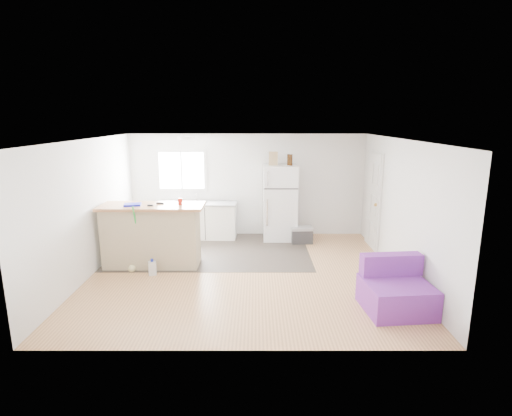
{
  "coord_description": "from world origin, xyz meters",
  "views": [
    {
      "loc": [
        0.2,
        -6.83,
        2.75
      ],
      "look_at": [
        0.2,
        0.7,
        1.05
      ],
      "focal_mm": 28.0,
      "sensor_mm": 36.0,
      "label": 1
    }
  ],
  "objects": [
    {
      "name": "refrigerator",
      "position": [
        0.75,
        2.13,
        0.86
      ],
      "size": [
        0.76,
        0.73,
        1.72
      ],
      "rotation": [
        0.0,
        0.0,
        0.0
      ],
      "color": "white",
      "rests_on": "floor"
    },
    {
      "name": "bottle_left",
      "position": [
        0.97,
        2.02,
        1.85
      ],
      "size": [
        0.09,
        0.09,
        0.25
      ],
      "primitive_type": "cylinder",
      "rotation": [
        0.0,
        0.0,
        -0.26
      ],
      "color": "#351D09",
      "rests_on": "refrigerator"
    },
    {
      "name": "peninsula",
      "position": [
        -1.77,
        0.4,
        0.6
      ],
      "size": [
        1.92,
        0.74,
        1.18
      ],
      "rotation": [
        0.0,
        0.0,
        -0.0
      ],
      "color": "tan",
      "rests_on": "floor"
    },
    {
      "name": "red_cup",
      "position": [
        -1.21,
        0.42,
        1.24
      ],
      "size": [
        0.1,
        0.1,
        0.12
      ],
      "primitive_type": "cylinder",
      "rotation": [
        0.0,
        0.0,
        0.26
      ],
      "color": "red",
      "rests_on": "peninsula"
    },
    {
      "name": "mop",
      "position": [
        -2.05,
        0.09,
        0.23
      ],
      "size": [
        0.21,
        0.35,
        1.24
      ],
      "rotation": [
        0.0,
        0.0,
        -0.08
      ],
      "color": "green",
      "rests_on": "floor"
    },
    {
      "name": "kitchen_cabinets",
      "position": [
        -1.19,
        2.21,
        0.43
      ],
      "size": [
        1.9,
        0.65,
        1.11
      ],
      "rotation": [
        0.0,
        0.0,
        -0.03
      ],
      "color": "white",
      "rests_on": "floor"
    },
    {
      "name": "ceiling_fixture",
      "position": [
        -1.2,
        1.2,
        2.36
      ],
      "size": [
        0.3,
        0.3,
        0.07
      ],
      "primitive_type": "cylinder",
      "color": "white",
      "rests_on": "ceiling"
    },
    {
      "name": "tool_a",
      "position": [
        -1.6,
        0.48,
        1.19
      ],
      "size": [
        0.15,
        0.08,
        0.03
      ],
      "primitive_type": "cube",
      "rotation": [
        0.0,
        0.0,
        -0.2
      ],
      "color": "black",
      "rests_on": "peninsula"
    },
    {
      "name": "interior_door",
      "position": [
        2.72,
        1.55,
        1.02
      ],
      "size": [
        0.11,
        0.92,
        2.1
      ],
      "color": "white",
      "rests_on": "right_wall"
    },
    {
      "name": "vinyl_zone",
      "position": [
        -0.73,
        1.25,
        0.0
      ],
      "size": [
        4.05,
        2.5,
        0.0
      ],
      "primitive_type": "cube",
      "color": "#312925",
      "rests_on": "floor"
    },
    {
      "name": "blue_tray",
      "position": [
        -2.08,
        0.34,
        1.2
      ],
      "size": [
        0.34,
        0.27,
        0.04
      ],
      "primitive_type": "cube",
      "rotation": [
        0.0,
        0.0,
        0.19
      ],
      "color": "#151ACA",
      "rests_on": "peninsula"
    },
    {
      "name": "cardboard_box",
      "position": [
        0.58,
        2.09,
        1.87
      ],
      "size": [
        0.21,
        0.11,
        0.3
      ],
      "primitive_type": "cube",
      "rotation": [
        0.0,
        0.0,
        -0.06
      ],
      "color": "tan",
      "rests_on": "refrigerator"
    },
    {
      "name": "purple_seat",
      "position": [
        2.24,
        -1.41,
        0.28
      ],
      "size": [
        1.0,
        0.95,
        0.76
      ],
      "rotation": [
        0.0,
        0.0,
        0.09
      ],
      "color": "#792E98",
      "rests_on": "floor"
    },
    {
      "name": "cleaner_jug",
      "position": [
        -1.66,
        -0.11,
        0.13
      ],
      "size": [
        0.16,
        0.13,
        0.3
      ],
      "rotation": [
        0.0,
        0.0,
        0.3
      ],
      "color": "silver",
      "rests_on": "floor"
    },
    {
      "name": "window",
      "position": [
        -1.55,
        2.49,
        1.55
      ],
      "size": [
        1.18,
        0.06,
        0.98
      ],
      "color": "white",
      "rests_on": "back_wall"
    },
    {
      "name": "bottle_right",
      "position": [
        0.92,
        2.07,
        1.85
      ],
      "size": [
        0.07,
        0.07,
        0.25
      ],
      "primitive_type": "cylinder",
      "rotation": [
        0.0,
        0.0,
        0.04
      ],
      "color": "#351D09",
      "rests_on": "refrigerator"
    },
    {
      "name": "cooler",
      "position": [
        1.23,
        1.8,
        0.19
      ],
      "size": [
        0.5,
        0.36,
        0.37
      ],
      "rotation": [
        0.0,
        0.0,
        0.06
      ],
      "color": "#303032",
      "rests_on": "floor"
    },
    {
      "name": "tool_b",
      "position": [
        -1.74,
        0.29,
        1.19
      ],
      "size": [
        0.1,
        0.05,
        0.03
      ],
      "primitive_type": "cube",
      "rotation": [
        0.0,
        0.0,
        -0.07
      ],
      "color": "black",
      "rests_on": "peninsula"
    },
    {
      "name": "room",
      "position": [
        0.0,
        0.0,
        1.2
      ],
      "size": [
        5.51,
        5.01,
        2.41
      ],
      "color": "#A87246",
      "rests_on": "ground"
    }
  ]
}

